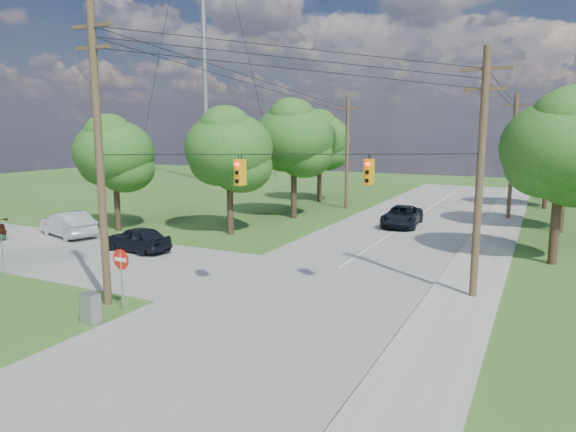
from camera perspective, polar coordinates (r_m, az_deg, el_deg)
The scene contains 23 objects.
ground at distance 19.77m, azimuth -10.66°, elevation -11.90°, with size 140.00×140.00×0.00m, color #2F581D.
main_road at distance 22.80m, azimuth 1.15°, elevation -8.76°, with size 10.00×100.00×0.03m, color gray.
sidewalk_east at distance 20.96m, azimuth 18.23°, elevation -10.78°, with size 2.60×100.00×0.12m, color #ACAAA1.
pole_sw at distance 21.84m, azimuth -20.24°, elevation 6.48°, with size 2.00×0.32×12.00m.
pole_ne at distance 22.74m, azimuth 20.57°, elevation 4.64°, with size 2.00×0.32×10.50m.
pole_north_e at distance 44.66m, azimuth 23.67°, elevation 6.12°, with size 2.00×0.32×10.00m.
pole_north_w at distance 47.48m, azimuth 6.58°, elevation 7.00°, with size 2.00×0.32×10.00m.
power_lines at distance 27.94m, azimuth 6.21°, elevation 13.55°, with size 13.93×29.62×4.93m.
traffic_signals at distance 20.96m, azimuth 1.90°, elevation 4.95°, with size 4.91×3.27×1.05m.
radio_mast at distance 76.00m, azimuth -9.38°, elevation 21.04°, with size 0.70×0.70×45.00m, color #929497.
tree_w_near at distance 35.32m, azimuth -6.56°, elevation 7.45°, with size 6.00×6.00×8.40m.
tree_w_mid at distance 41.78m, azimuth 0.66°, elevation 8.72°, with size 6.40×6.40×9.22m.
tree_w_far at distance 51.71m, azimuth 3.56°, elevation 8.49°, with size 6.00×6.00×8.73m.
tree_e_near at distance 30.57m, azimuth 28.14°, elevation 6.70°, with size 6.20×6.20×8.81m.
tree_e_mid at distance 40.57m, azimuth 28.64°, elevation 8.01°, with size 6.60×6.60×9.64m.
tree_e_far at distance 52.57m, azimuth 27.07°, elevation 7.14°, with size 5.80×5.80×8.32m.
tree_cross_n at distance 38.46m, azimuth -18.74°, elevation 6.68°, with size 5.60×5.60×7.91m.
car_cross_dark at distance 31.83m, azimuth -16.43°, elevation -2.43°, with size 1.78×4.43×1.51m, color black.
car_cross_silver at distance 37.83m, azimuth -23.28°, elevation -0.81°, with size 1.82×5.22×1.72m, color silver.
car_main_north at distance 39.49m, azimuth 12.55°, elevation -0.00°, with size 2.51×5.45×1.51m, color black.
control_cabinet at distance 20.79m, azimuth -21.11°, elevation -9.58°, with size 0.65×0.47×1.18m, color #929497.
do_not_enter_sign at distance 21.53m, azimuth -18.05°, elevation -5.32°, with size 0.84×0.09×2.52m.
street_name_sign at distance 28.36m, azimuth -29.14°, elevation -3.33°, with size 0.67×0.05×2.22m.
Camera 1 is at (11.30, -14.55, 7.16)m, focal length 32.00 mm.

